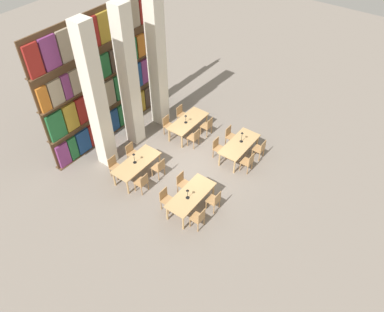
{
  "coord_description": "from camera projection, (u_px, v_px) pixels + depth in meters",
  "views": [
    {
      "loc": [
        -8.67,
        -6.54,
        10.74
      ],
      "look_at": [
        0.0,
        -0.13,
        0.65
      ],
      "focal_mm": 35.0,
      "sensor_mm": 36.0,
      "label": 1
    }
  ],
  "objects": [
    {
      "name": "ground_plane",
      "position": [
        190.0,
        166.0,
        15.27
      ],
      "size": [
        40.0,
        40.0,
        0.0
      ],
      "primitive_type": "plane",
      "color": "gray"
    },
    {
      "name": "bookshelf_bank",
      "position": [
        108.0,
        78.0,
        15.25
      ],
      "size": [
        6.6,
        0.35,
        5.5
      ],
      "color": "brown",
      "rests_on": "ground_plane"
    },
    {
      "name": "pillar_left",
      "position": [
        96.0,
        100.0,
        13.5
      ],
      "size": [
        0.58,
        0.58,
        6.0
      ],
      "color": "silver",
      "rests_on": "ground_plane"
    },
    {
      "name": "pillar_center",
      "position": [
        129.0,
        80.0,
        14.5
      ],
      "size": [
        0.58,
        0.58,
        6.0
      ],
      "color": "silver",
      "rests_on": "ground_plane"
    },
    {
      "name": "pillar_right",
      "position": [
        157.0,
        62.0,
        15.49
      ],
      "size": [
        0.58,
        0.58,
        6.0
      ],
      "color": "silver",
      "rests_on": "ground_plane"
    },
    {
      "name": "reading_table_0",
      "position": [
        191.0,
        196.0,
        13.26
      ],
      "size": [
        2.01,
        0.86,
        0.72
      ],
      "color": "tan",
      "rests_on": "ground_plane"
    },
    {
      "name": "chair_0",
      "position": [
        199.0,
        218.0,
        12.75
      ],
      "size": [
        0.42,
        0.4,
        0.89
      ],
      "color": "tan",
      "rests_on": "ground_plane"
    },
    {
      "name": "chair_1",
      "position": [
        166.0,
        199.0,
        13.37
      ],
      "size": [
        0.42,
        0.4,
        0.89
      ],
      "rotation": [
        0.0,
        0.0,
        3.14
      ],
      "color": "tan",
      "rests_on": "ground_plane"
    },
    {
      "name": "chair_2",
      "position": [
        215.0,
        200.0,
        13.33
      ],
      "size": [
        0.42,
        0.4,
        0.89
      ],
      "color": "tan",
      "rests_on": "ground_plane"
    },
    {
      "name": "chair_3",
      "position": [
        183.0,
        183.0,
        13.95
      ],
      "size": [
        0.42,
        0.4,
        0.89
      ],
      "rotation": [
        0.0,
        0.0,
        3.14
      ],
      "color": "tan",
      "rests_on": "ground_plane"
    },
    {
      "name": "desk_lamp_0",
      "position": [
        188.0,
        192.0,
        12.89
      ],
      "size": [
        0.14,
        0.14,
        0.44
      ],
      "color": "black",
      "rests_on": "reading_table_0"
    },
    {
      "name": "reading_table_1",
      "position": [
        239.0,
        145.0,
        15.26
      ],
      "size": [
        2.01,
        0.86,
        0.72
      ],
      "color": "tan",
      "rests_on": "ground_plane"
    },
    {
      "name": "chair_4",
      "position": [
        248.0,
        162.0,
        14.77
      ],
      "size": [
        0.42,
        0.4,
        0.89
      ],
      "color": "tan",
      "rests_on": "ground_plane"
    },
    {
      "name": "chair_5",
      "position": [
        218.0,
        147.0,
        15.39
      ],
      "size": [
        0.42,
        0.4,
        0.89
      ],
      "rotation": [
        0.0,
        0.0,
        3.14
      ],
      "color": "tan",
      "rests_on": "ground_plane"
    },
    {
      "name": "chair_6",
      "position": [
        260.0,
        149.0,
        15.33
      ],
      "size": [
        0.42,
        0.4,
        0.89
      ],
      "color": "tan",
      "rests_on": "ground_plane"
    },
    {
      "name": "chair_7",
      "position": [
        230.0,
        135.0,
        15.95
      ],
      "size": [
        0.42,
        0.4,
        0.89
      ],
      "rotation": [
        0.0,
        0.0,
        3.14
      ],
      "color": "tan",
      "rests_on": "ground_plane"
    },
    {
      "name": "desk_lamp_1",
      "position": [
        242.0,
        135.0,
        15.07
      ],
      "size": [
        0.14,
        0.14,
        0.5
      ],
      "color": "black",
      "rests_on": "reading_table_1"
    },
    {
      "name": "reading_table_2",
      "position": [
        137.0,
        164.0,
        14.46
      ],
      "size": [
        2.01,
        0.86,
        0.72
      ],
      "color": "tan",
      "rests_on": "ground_plane"
    },
    {
      "name": "chair_8",
      "position": [
        142.0,
        182.0,
        13.96
      ],
      "size": [
        0.42,
        0.4,
        0.89
      ],
      "color": "tan",
      "rests_on": "ground_plane"
    },
    {
      "name": "chair_9",
      "position": [
        115.0,
        166.0,
        14.59
      ],
      "size": [
        0.42,
        0.4,
        0.89
      ],
      "rotation": [
        0.0,
        0.0,
        3.14
      ],
      "color": "tan",
      "rests_on": "ground_plane"
    },
    {
      "name": "chair_10",
      "position": [
        159.0,
        167.0,
        14.54
      ],
      "size": [
        0.42,
        0.4,
        0.89
      ],
      "color": "tan",
      "rests_on": "ground_plane"
    },
    {
      "name": "chair_11",
      "position": [
        132.0,
        153.0,
        15.16
      ],
      "size": [
        0.42,
        0.4,
        0.89
      ],
      "rotation": [
        0.0,
        0.0,
        3.14
      ],
      "color": "tan",
      "rests_on": "ground_plane"
    },
    {
      "name": "desk_lamp_2",
      "position": [
        134.0,
        156.0,
        14.17
      ],
      "size": [
        0.14,
        0.14,
        0.49
      ],
      "color": "black",
      "rests_on": "reading_table_2"
    },
    {
      "name": "reading_table_3",
      "position": [
        188.0,
        122.0,
        16.37
      ],
      "size": [
        2.01,
        0.86,
        0.72
      ],
      "color": "tan",
      "rests_on": "ground_plane"
    },
    {
      "name": "chair_12",
      "position": [
        194.0,
        137.0,
        15.87
      ],
      "size": [
        0.42,
        0.4,
        0.89
      ],
      "color": "tan",
      "rests_on": "ground_plane"
    },
    {
      "name": "chair_13",
      "position": [
        168.0,
        125.0,
        16.49
      ],
      "size": [
        0.42,
        0.4,
        0.89
      ],
      "rotation": [
        0.0,
        0.0,
        3.14
      ],
      "color": "tan",
      "rests_on": "ground_plane"
    },
    {
      "name": "chair_14",
      "position": [
        207.0,
        126.0,
        16.44
      ],
      "size": [
        0.42,
        0.4,
        0.89
      ],
      "color": "tan",
      "rests_on": "ground_plane"
    },
    {
      "name": "chair_15",
      "position": [
        182.0,
        114.0,
        17.06
      ],
      "size": [
        0.42,
        0.4,
        0.89
      ],
      "rotation": [
        0.0,
        0.0,
        3.14
      ],
      "color": "tan",
      "rests_on": "ground_plane"
    },
    {
      "name": "desk_lamp_3",
      "position": [
        186.0,
        117.0,
        16.03
      ],
      "size": [
        0.14,
        0.14,
        0.42
      ],
      "color": "black",
      "rests_on": "reading_table_3"
    }
  ]
}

